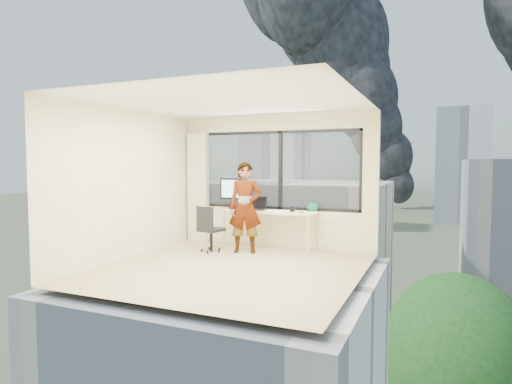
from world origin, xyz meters
The scene contains 25 objects.
floor centered at (0.00, 0.00, 0.00)m, with size 4.00×4.00×0.01m, color tan.
ceiling centered at (0.00, 0.00, 2.60)m, with size 4.00×4.00×0.01m, color white.
wall_front centered at (0.00, -2.00, 1.30)m, with size 4.00×0.01×2.60m, color beige.
wall_left centered at (-2.00, 0.00, 1.30)m, with size 0.01×4.00×2.60m, color beige.
wall_right centered at (2.00, 0.00, 1.30)m, with size 0.01×4.00×2.60m, color beige.
window_wall centered at (0.05, 2.00, 1.52)m, with size 3.30×0.16×1.55m, color black, non-canonical shape.
curtain centered at (-1.72, 1.88, 1.15)m, with size 0.45×0.14×2.30m, color beige.
desk centered at (0.00, 1.66, 0.38)m, with size 1.80×0.60×0.75m, color beige.
chair centered at (-0.92, 1.00, 0.44)m, with size 0.45×0.45×0.88m, color black, non-canonical shape.
person centered at (-0.30, 1.20, 0.84)m, with size 0.61×0.40×1.68m, color #2D2D33.
monitor centered at (-0.80, 1.74, 1.06)m, with size 0.62×0.13×0.62m, color black, non-canonical shape.
game_console centered at (-0.46, 1.92, 0.79)m, with size 0.31×0.26×0.07m, color white.
laptop centered at (-0.29, 1.68, 0.87)m, with size 0.36×0.39×0.24m, color black, non-canonical shape.
cellphone centered at (0.66, 1.57, 0.76)m, with size 0.10×0.05×0.01m, color black.
pen_cup centered at (0.46, 1.65, 0.81)m, with size 0.09×0.09×0.11m, color black.
handbag centered at (0.80, 1.88, 0.84)m, with size 0.23×0.12×0.18m, color #0C4939.
exterior_ground centered at (0.00, 120.00, -14.00)m, with size 400.00×400.00×0.04m, color #515B3D.
near_bldg_a centered at (-9.00, 30.00, -7.00)m, with size 16.00×12.00×14.00m, color #F4E9CC.
far_tower_a centered at (-35.00, 95.00, 0.00)m, with size 14.00×14.00×28.00m, color silver.
far_tower_b centered at (8.00, 120.00, 1.00)m, with size 13.00×13.00×30.00m, color silver.
far_tower_d centered at (-60.00, 150.00, -3.00)m, with size 16.00×14.00×22.00m, color silver.
hill_a centered at (-120.00, 320.00, -14.00)m, with size 288.00×216.00×90.00m, color slate.
tree_a centered at (-16.00, 22.00, -10.00)m, with size 7.00×7.00×8.00m, color #1B4918, non-canonical shape.
tree_b centered at (4.00, 18.00, -9.50)m, with size 7.60×7.60×9.00m, color #1B4918, non-canonical shape.
smoke_plume_a centered at (-10.00, 150.00, 39.00)m, with size 40.00×24.00×90.00m, color black, non-canonical shape.
Camera 1 is at (3.02, -6.01, 1.66)m, focal length 30.19 mm.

